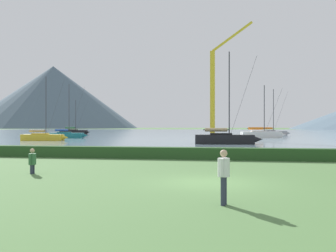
% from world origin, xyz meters
% --- Properties ---
extents(ground_plane, '(1000.00, 1000.00, 0.00)m').
position_xyz_m(ground_plane, '(0.00, 0.00, 0.00)').
color(ground_plane, '#517A42').
extents(harbor_water, '(320.00, 246.00, 0.00)m').
position_xyz_m(harbor_water, '(0.00, 137.00, 0.00)').
color(harbor_water, gray).
rests_on(harbor_water, ground_plane).
extents(hedge_line, '(80.00, 1.20, 0.83)m').
position_xyz_m(hedge_line, '(0.00, 11.00, 0.42)').
color(hedge_line, '#284C23').
rests_on(hedge_line, ground_plane).
extents(sailboat_slip_0, '(8.98, 3.28, 12.22)m').
position_xyz_m(sailboat_slip_0, '(-0.29, 34.95, 0.75)').
color(sailboat_slip_0, black).
rests_on(sailboat_slip_0, harbor_water).
extents(sailboat_slip_3, '(9.18, 4.16, 10.53)m').
position_xyz_m(sailboat_slip_3, '(6.14, 62.09, 0.74)').
color(sailboat_slip_3, white).
rests_on(sailboat_slip_3, harbor_water).
extents(sailboat_slip_6, '(7.61, 3.04, 10.41)m').
position_xyz_m(sailboat_slip_6, '(-29.66, 41.04, 0.63)').
color(sailboat_slip_6, gold).
rests_on(sailboat_slip_6, harbor_water).
extents(sailboat_slip_7, '(7.67, 3.38, 10.57)m').
position_xyz_m(sailboat_slip_7, '(-31.54, 53.69, 0.64)').
color(sailboat_slip_7, '#19707A').
rests_on(sailboat_slip_7, harbor_water).
extents(sailboat_slip_8, '(8.94, 2.94, 10.04)m').
position_xyz_m(sailboat_slip_8, '(-45.90, 89.13, 0.73)').
color(sailboat_slip_8, black).
rests_on(sailboat_slip_8, harbor_water).
extents(sailboat_slip_9, '(8.76, 3.32, 11.59)m').
position_xyz_m(sailboat_slip_9, '(9.80, 82.10, 0.72)').
color(sailboat_slip_9, '#9E9EA3').
rests_on(sailboat_slip_9, harbor_water).
extents(person_seated_viewer, '(0.36, 0.57, 1.25)m').
position_xyz_m(person_seated_viewer, '(-8.73, 1.31, 0.69)').
color(person_seated_viewer, '#2D3347').
rests_on(person_seated_viewer, ground_plane).
extents(person_standing_walker, '(0.36, 0.56, 1.65)m').
position_xyz_m(person_standing_walker, '(0.79, -4.49, 0.97)').
color(person_standing_walker, '#2D3347').
rests_on(person_standing_walker, ground_plane).
extents(dock_crane, '(7.81, 2.00, 20.21)m').
position_xyz_m(dock_crane, '(-2.63, 50.12, 7.01)').
color(dock_crane, '#333338').
rests_on(dock_crane, ground_plane).
extents(distant_hill_west_ridge, '(190.23, 190.23, 69.94)m').
position_xyz_m(distant_hill_west_ridge, '(-202.09, 382.06, 34.97)').
color(distant_hill_west_ridge, '#4C6070').
rests_on(distant_hill_west_ridge, ground_plane).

